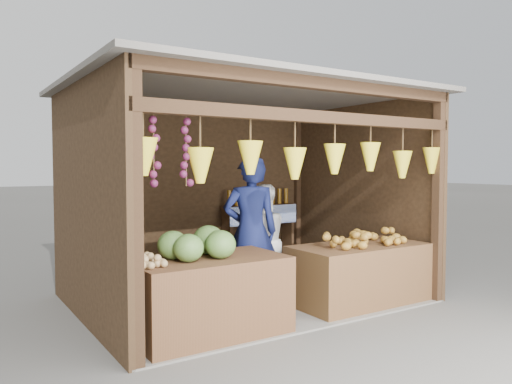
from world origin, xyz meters
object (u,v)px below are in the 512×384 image
Objects in this scene: counter_right at (359,274)px; man_standing at (251,231)px; woman_standing at (262,241)px; counter_left at (209,297)px; vendor_seated at (102,246)px.

counter_right is 1.45m from man_standing.
man_standing is 1.24× the size of woman_standing.
counter_left is at bearing -178.80° from counter_right.
counter_left is 0.84× the size of man_standing.
counter_left is at bearing 51.09° from woman_standing.
man_standing reaches higher than counter_right.
man_standing is at bearing -154.59° from vendor_seated.
counter_right is 1.17× the size of woman_standing.
woman_standing is 1.98m from vendor_seated.
vendor_seated is at bearing 6.12° from man_standing.
woman_standing is at bearing 133.61° from counter_right.
vendor_seated is at bearing 157.01° from counter_right.
vendor_seated is (-0.72, 1.24, 0.40)m from counter_left.
man_standing is (0.92, 0.68, 0.51)m from counter_left.
man_standing reaches higher than vendor_seated.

